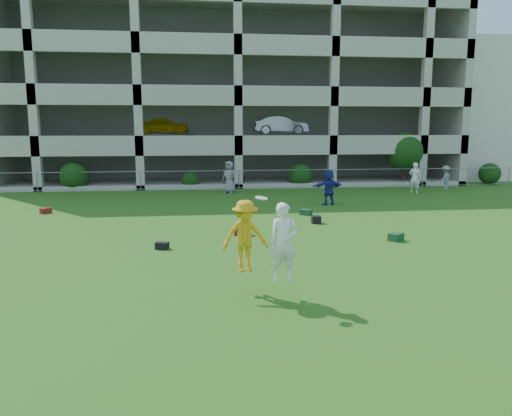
{
  "coord_description": "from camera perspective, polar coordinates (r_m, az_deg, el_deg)",
  "views": [
    {
      "loc": [
        -2.64,
        -11.75,
        3.82
      ],
      "look_at": [
        -0.86,
        3.0,
        1.4
      ],
      "focal_mm": 35.0,
      "sensor_mm": 36.0,
      "label": 1
    }
  ],
  "objects": [
    {
      "name": "bag_green_c",
      "position": [
        17.61,
        15.7,
        -3.2
      ],
      "size": [
        0.61,
        0.58,
        0.26
      ],
      "primitive_type": "cube",
      "rotation": [
        0.0,
        0.0,
        0.64
      ],
      "color": "#123319",
      "rests_on": "ground"
    },
    {
      "name": "bag_red_a",
      "position": [
        17.82,
        -1.59,
        -2.67
      ],
      "size": [
        0.59,
        0.37,
        0.28
      ],
      "primitive_type": "cube",
      "rotation": [
        0.0,
        0.0,
        -0.13
      ],
      "color": "maroon",
      "rests_on": "ground"
    },
    {
      "name": "bag_green_g",
      "position": [
        21.98,
        5.73,
        -0.47
      ],
      "size": [
        0.57,
        0.55,
        0.25
      ],
      "primitive_type": "cube",
      "rotation": [
        0.0,
        0.0,
        -0.71
      ],
      "color": "#153A1B",
      "rests_on": "ground"
    },
    {
      "name": "stucco_building",
      "position": [
        47.31,
        26.34,
        9.73
      ],
      "size": [
        16.0,
        14.0,
        10.0
      ],
      "primitive_type": "cube",
      "color": "beige",
      "rests_on": "ground"
    },
    {
      "name": "shrub_row",
      "position": [
        32.35,
        6.07,
        5.1
      ],
      "size": [
        34.38,
        2.52,
        3.5
      ],
      "color": "#163D11",
      "rests_on": "ground"
    },
    {
      "name": "crate_d",
      "position": [
        20.15,
        6.88,
        -1.31
      ],
      "size": [
        0.36,
        0.36,
        0.3
      ],
      "primitive_type": "cube",
      "rotation": [
        0.0,
        0.0,
        -0.03
      ],
      "color": "black",
      "rests_on": "ground"
    },
    {
      "name": "ground",
      "position": [
        12.63,
        5.55,
        -8.39
      ],
      "size": [
        100.0,
        100.0,
        0.0
      ],
      "primitive_type": "plane",
      "color": "#235114",
      "rests_on": "ground"
    },
    {
      "name": "frisbee_contest",
      "position": [
        11.36,
        0.04,
        -3.41
      ],
      "size": [
        1.72,
        1.12,
        1.91
      ],
      "color": "orange",
      "rests_on": "ground"
    },
    {
      "name": "bystander_d",
      "position": [
        24.91,
        8.32,
        2.36
      ],
      "size": [
        1.71,
        0.96,
        1.75
      ],
      "primitive_type": "imported",
      "rotation": [
        0.0,
        0.0,
        3.43
      ],
      "color": "navy",
      "rests_on": "ground"
    },
    {
      "name": "parking_garage",
      "position": [
        39.6,
        -3.13,
        12.41
      ],
      "size": [
        30.0,
        14.0,
        12.0
      ],
      "color": "#9E998C",
      "rests_on": "ground"
    },
    {
      "name": "bystander_f",
      "position": [
        32.48,
        20.82,
        3.23
      ],
      "size": [
        1.12,
        1.01,
        1.51
      ],
      "primitive_type": "imported",
      "rotation": [
        0.0,
        0.0,
        3.73
      ],
      "color": "gray",
      "rests_on": "ground"
    },
    {
      "name": "fence",
      "position": [
        31.03,
        -1.98,
        3.3
      ],
      "size": [
        36.06,
        0.06,
        1.2
      ],
      "color": "gray",
      "rests_on": "ground"
    },
    {
      "name": "bystander_c",
      "position": [
        29.16,
        -3.08,
        3.55
      ],
      "size": [
        1.09,
        1.02,
        1.86
      ],
      "primitive_type": "imported",
      "rotation": [
        0.0,
        0.0,
        -0.63
      ],
      "color": "gray",
      "rests_on": "ground"
    },
    {
      "name": "bag_red_f",
      "position": [
        24.2,
        -22.9,
        -0.28
      ],
      "size": [
        0.52,
        0.51,
        0.24
      ],
      "primitive_type": "cube",
      "rotation": [
        0.0,
        0.0,
        0.74
      ],
      "color": "#601110",
      "rests_on": "ground"
    },
    {
      "name": "bag_black_b",
      "position": [
        16.08,
        -10.68,
        -4.25
      ],
      "size": [
        0.46,
        0.37,
        0.22
      ],
      "primitive_type": "cube",
      "rotation": [
        0.0,
        0.0,
        -0.33
      ],
      "color": "black",
      "rests_on": "ground"
    },
    {
      "name": "bystander_e",
      "position": [
        30.38,
        17.68,
        3.29
      ],
      "size": [
        0.78,
        0.71,
        1.8
      ],
      "primitive_type": "imported",
      "rotation": [
        0.0,
        0.0,
        2.58
      ],
      "color": "white",
      "rests_on": "ground"
    }
  ]
}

